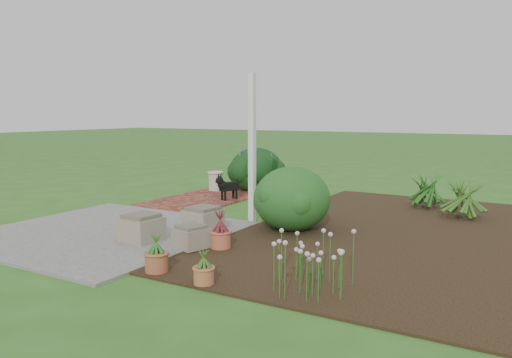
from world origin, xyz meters
The scene contains 18 objects.
ground centered at (0.00, 0.00, 0.00)m, with size 80.00×80.00×0.00m, color #305F1E.
concrete_patio centered at (-1.25, -1.75, 0.02)m, with size 3.50×3.50×0.04m, color #595957.
brick_path centered at (-1.70, 1.75, 0.02)m, with size 1.60×3.50×0.04m, color maroon.
garden_bed centered at (2.50, 0.50, 0.01)m, with size 4.00×7.00×0.03m, color black.
veranda_post centered at (0.30, 0.10, 1.25)m, with size 0.10×0.10×2.50m, color white.
stone_trough_near centered at (-0.36, -1.87, 0.20)m, with size 0.49×0.49×0.33m, color #757057.
stone_trough_mid centered at (0.48, -1.81, 0.17)m, with size 0.40×0.40×0.26m, color #706656.
stone_trough_far centered at (0.04, -0.95, 0.20)m, with size 0.48×0.48×0.32m, color #786D5B.
black_dog centered at (-1.16, 1.54, 0.34)m, with size 0.33×0.55×0.50m.
cream_ceramic_urn centered at (-2.11, 2.48, 0.25)m, with size 0.32×0.32×0.43m, color beige.
evergreen_shrub centered at (1.15, -0.11, 0.54)m, with size 1.20×1.20×1.02m, color #174314.
agapanthus_clump_back centered at (3.35, 2.13, 0.46)m, with size 0.95×0.95×0.85m, color #164314, non-canonical shape.
agapanthus_clump_front centered at (2.62, 2.77, 0.44)m, with size 0.92×0.92×0.82m, color #19380F, non-canonical shape.
pink_flower_patch centered at (2.49, -2.47, 0.32)m, with size 0.91×0.91×0.58m, color #113D0F, non-canonical shape.
terracotta_pot_bronze centered at (0.80, -1.59, 0.14)m, with size 0.28×0.28×0.23m, color #B55B3D.
terracotta_pot_small_left centered at (1.46, -2.88, 0.12)m, with size 0.22×0.22×0.18m, color #AC603A.
terracotta_pot_small_right centered at (0.75, -2.81, 0.14)m, with size 0.26×0.26×0.22m, color #9B5434.
purple_flowering_bush centered at (-1.32, 3.02, 0.53)m, with size 1.26×1.26×1.07m, color black.
Camera 1 is at (4.53, -7.04, 1.84)m, focal length 35.00 mm.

